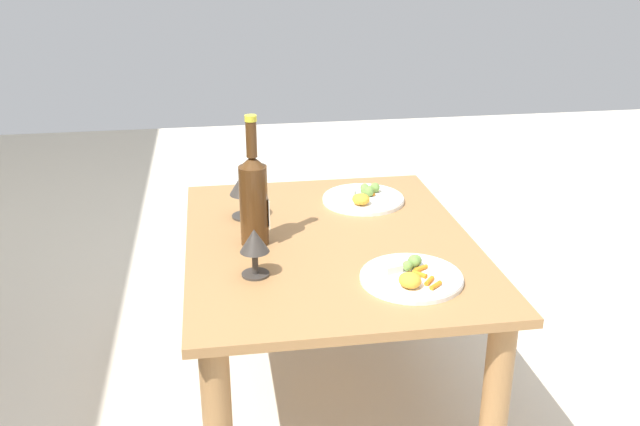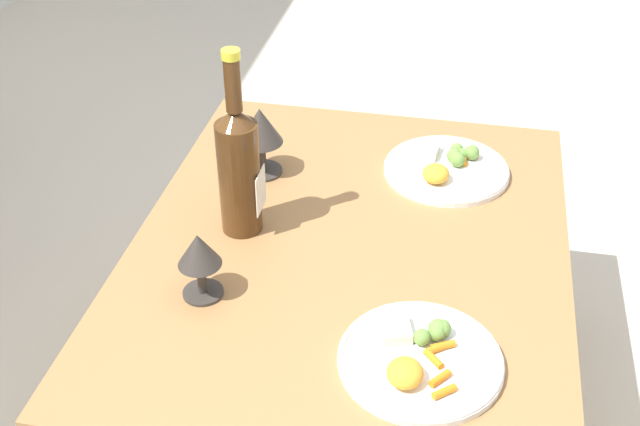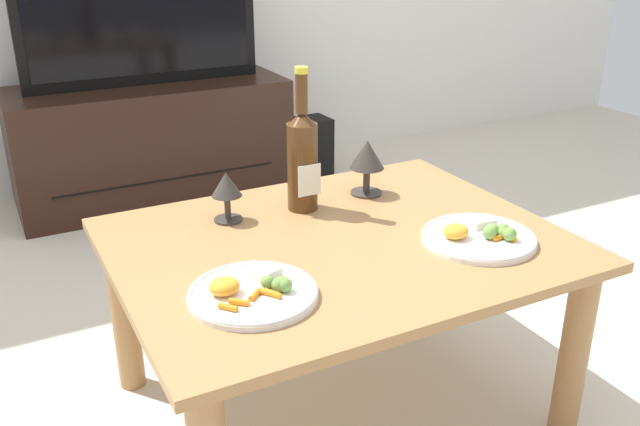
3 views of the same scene
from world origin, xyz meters
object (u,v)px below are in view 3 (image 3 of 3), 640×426
Objects in this scene: dining_table at (339,271)px; dinner_plate_right at (479,236)px; wine_bottle at (302,157)px; tv_stand at (152,142)px; floor_speaker at (312,146)px; dinner_plate_left at (253,292)px; tv_screen at (139,13)px; goblet_right at (367,158)px; goblet_left at (227,188)px.

dinner_plate_right reaches higher than dining_table.
tv_stand is at bearing 90.89° from wine_bottle.
dinner_plate_right is at bearing -107.29° from floor_speaker.
dinner_plate_left is at bearing -122.39° from floor_speaker.
dining_table is 1.02× the size of tv_screen.
wine_bottle is 1.39× the size of dinner_plate_right.
dining_table reaches higher than floor_speaker.
tv_screen is at bearing 81.80° from dinner_plate_left.
tv_stand is 1.55m from goblet_right.
dinner_plate_left is at bearing -98.20° from tv_screen.
tv_screen is at bearing 83.15° from goblet_left.
goblet_left reaches higher than floor_speaker.
tv_screen is 1.52m from wine_bottle.
floor_speaker is at bearing 56.15° from goblet_left.
tv_stand is 3.24× the size of wine_bottle.
tv_stand is 1.92m from dinner_plate_left.
tv_stand is at bearing 174.60° from floor_speaker.
tv_screen reaches higher than tv_stand.
tv_stand is 1.54m from goblet_left.
tv_stand is (-0.01, 1.72, -0.14)m from dining_table.
goblet_left is at bearing -96.84° from tv_stand.
dining_table is at bearing -132.98° from goblet_right.
tv_screen reaches higher than floor_speaker.
goblet_left reaches higher than dining_table.
floor_speaker is 1.08× the size of dinner_plate_left.
dinner_plate_right is at bearing -78.98° from goblet_right.
dinner_plate_left is at bearing 179.91° from dinner_plate_right.
goblet_right reaches higher than dining_table.
wine_bottle is (-0.77, -1.47, 0.49)m from floor_speaker.
dinner_plate_left reaches higher than floor_speaker.
dining_table is at bearing -49.53° from goblet_left.
dinner_plate_left is (-0.27, -1.88, 0.23)m from tv_stand.
wine_bottle is at bearing 87.60° from dining_table.
tv_screen reaches higher than dinner_plate_left.
dining_table is 0.36m from goblet_right.
floor_speaker is 0.77× the size of wine_bottle.
dinner_plate_left is 0.98× the size of dinner_plate_right.
tv_screen is at bearing 98.63° from goblet_right.
wine_bottle is (0.01, 0.21, 0.23)m from dining_table.
goblet_right is (0.21, 0.23, 0.19)m from dining_table.
tv_screen is at bearing -90.00° from tv_stand.
floor_speaker is at bearing 68.63° from goblet_right.
dining_table is 0.87× the size of tv_stand.
tv_screen reaches higher than goblet_right.
tv_screen reaches higher than dining_table.
wine_bottle reaches higher than dinner_plate_left.
dinner_plate_right is at bearing -80.89° from tv_stand.
dining_table is 1.77m from tv_screen.
dinner_plate_left is (-0.09, -0.39, -0.08)m from goblet_left.
goblet_right is 0.57× the size of dinner_plate_right.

